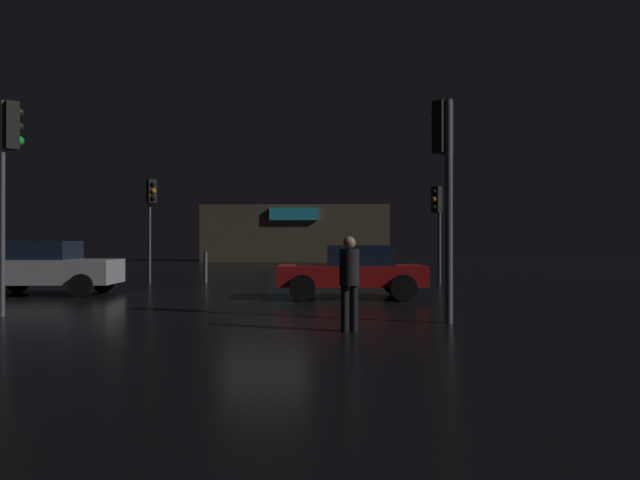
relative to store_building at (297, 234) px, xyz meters
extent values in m
plane|color=black|center=(1.79, -33.43, -2.28)|extent=(120.00, 120.00, 0.00)
cube|color=brown|center=(0.00, 0.01, 0.00)|extent=(15.07, 6.30, 4.56)
cube|color=#33CCF2|center=(0.00, -3.30, 1.50)|extent=(3.86, 0.24, 0.96)
cylinder|color=#595B60|center=(-3.32, -28.00, -0.34)|extent=(0.10, 0.10, 3.89)
cube|color=black|center=(-3.21, -28.11, 1.17)|extent=(0.41, 0.41, 0.87)
sphere|color=black|center=(-3.10, -28.23, 1.43)|extent=(0.20, 0.20, 0.20)
sphere|color=orange|center=(-3.10, -28.23, 1.17)|extent=(0.20, 0.20, 0.20)
sphere|color=black|center=(-3.10, -28.23, 0.91)|extent=(0.20, 0.20, 0.20)
cylinder|color=#595B60|center=(7.56, -27.89, -0.48)|extent=(0.13, 0.13, 3.60)
cube|color=black|center=(7.44, -28.00, 0.83)|extent=(0.41, 0.41, 0.97)
sphere|color=black|center=(7.33, -28.11, 1.12)|extent=(0.20, 0.20, 0.20)
sphere|color=orange|center=(7.33, -28.11, 0.83)|extent=(0.20, 0.20, 0.20)
sphere|color=black|center=(7.33, -28.11, 0.54)|extent=(0.20, 0.20, 0.20)
cylinder|color=#595B60|center=(-2.99, -38.30, -0.06)|extent=(0.11, 0.11, 4.45)
cube|color=black|center=(-2.88, -38.18, 1.67)|extent=(0.41, 0.41, 0.99)
sphere|color=black|center=(-2.77, -38.07, 1.97)|extent=(0.20, 0.20, 0.20)
sphere|color=black|center=(-2.77, -38.07, 1.67)|extent=(0.20, 0.20, 0.20)
sphere|color=#19D13F|center=(-2.77, -38.07, 1.38)|extent=(0.20, 0.20, 0.20)
cylinder|color=#595B60|center=(6.03, -38.91, -0.17)|extent=(0.15, 0.15, 4.23)
cube|color=black|center=(5.94, -38.78, 1.45)|extent=(0.41, 0.40, 1.00)
sphere|color=black|center=(5.84, -38.66, 1.75)|extent=(0.20, 0.20, 0.20)
sphere|color=black|center=(5.84, -38.66, 1.45)|extent=(0.20, 0.20, 0.20)
sphere|color=#19D13F|center=(5.84, -38.66, 1.15)|extent=(0.20, 0.20, 0.20)
cube|color=#B7B7BF|center=(-4.63, -33.16, -1.60)|extent=(4.07, 2.08, 0.70)
cube|color=black|center=(-4.74, -33.16, -0.98)|extent=(1.81, 1.74, 0.54)
cylinder|color=black|center=(-3.39, -32.16, -1.96)|extent=(0.67, 0.27, 0.66)
cylinder|color=black|center=(-3.26, -33.97, -1.96)|extent=(0.67, 0.27, 0.66)
cylinder|color=black|center=(-5.99, -32.35, -1.96)|extent=(0.67, 0.27, 0.66)
cube|color=#A51414|center=(4.23, -33.84, -1.66)|extent=(4.07, 1.95, 0.55)
cube|color=black|center=(4.47, -33.83, -1.11)|extent=(1.87, 1.67, 0.55)
cylinder|color=black|center=(2.96, -34.79, -1.94)|extent=(0.70, 0.25, 0.70)
cylinder|color=black|center=(2.88, -33.01, -1.94)|extent=(0.70, 0.25, 0.70)
cylinder|color=black|center=(5.59, -34.67, -1.94)|extent=(0.70, 0.25, 0.70)
cylinder|color=black|center=(5.51, -32.90, -1.94)|extent=(0.70, 0.25, 0.70)
cylinder|color=black|center=(4.07, -40.06, -1.89)|extent=(0.14, 0.14, 0.79)
cylinder|color=black|center=(4.22, -40.02, -1.89)|extent=(0.14, 0.14, 0.79)
cylinder|color=black|center=(4.15, -40.04, -1.18)|extent=(0.41, 0.41, 0.63)
sphere|color=tan|center=(4.15, -40.04, -0.76)|extent=(0.21, 0.21, 0.21)
cylinder|color=#595B60|center=(-1.21, -27.89, -1.69)|extent=(0.14, 0.14, 1.18)
camera|label=1|loc=(4.09, -50.36, -0.76)|focal=33.74mm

